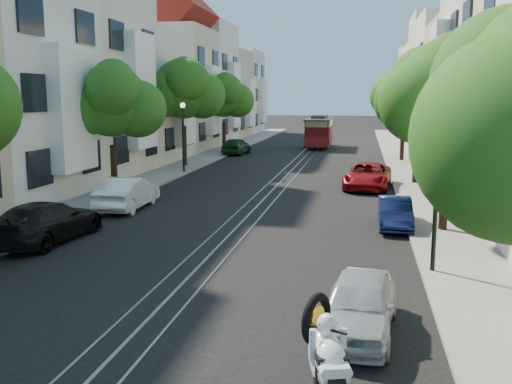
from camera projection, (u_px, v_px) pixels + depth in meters
The scene contains 25 objects.
ground at pixel (298, 164), 39.54m from camera, with size 200.00×200.00×0.00m, color black.
sidewalk_east at pixel (405, 166), 38.22m from camera, with size 2.50×80.00×0.12m, color gray.
sidewalk_west at pixel (197, 161), 40.84m from camera, with size 2.50×80.00×0.12m, color gray.
rail_left at pixel (290, 164), 39.64m from camera, with size 0.06×80.00×0.02m, color gray.
rail_slot at pixel (298, 164), 39.54m from camera, with size 0.06×80.00×0.02m, color gray.
rail_right at pixel (305, 164), 39.44m from camera, with size 0.06×80.00×0.02m, color gray.
lane_line at pixel (298, 164), 39.54m from camera, with size 0.08×80.00×0.01m, color tan.
townhouses_east at pixel (483, 88), 36.44m from camera, with size 7.75×72.00×12.00m.
townhouses_west at pixel (133, 90), 40.75m from camera, with size 7.75×72.00×11.76m.
tree_e_b at pixel (452, 94), 19.00m from camera, with size 4.93×4.08×6.68m.
tree_e_c at pixel (420, 97), 29.68m from camera, with size 4.84×3.99×6.52m.
tree_e_d at pixel (405, 93), 40.30m from camera, with size 5.01×4.16×6.85m.
tree_w_b at pixel (112, 102), 26.50m from camera, with size 4.72×3.87×6.27m.
tree_w_c at pixel (184, 90), 37.05m from camera, with size 5.13×4.28×7.09m.
tree_w_d at pixel (224, 97), 47.79m from camera, with size 4.84×3.99×6.52m.
lamp_east at pixel (438, 168), 14.66m from camera, with size 0.32×0.32×4.16m.
lamp_west at pixel (183, 127), 34.39m from camera, with size 0.32×0.32×4.16m.
sportbike_rider at pixel (327, 363), 8.05m from camera, with size 0.81×2.05×1.81m.
cable_car at pixel (319, 130), 51.74m from camera, with size 2.23×7.08×2.72m.
parked_car_e_near at pixel (359, 305), 11.33m from camera, with size 1.39×3.46×1.18m, color #ADB1BA.
parked_car_e_mid at pixel (395, 213), 20.44m from camera, with size 1.15×3.29×1.08m, color #0C143D.
parked_car_e_far at pixel (368, 176), 29.10m from camera, with size 2.16×4.69×1.30m, color maroon.
parked_car_w_near at pixel (47, 222), 18.43m from camera, with size 1.87×4.60×1.33m, color black.
parked_car_w_mid at pixel (128, 193), 23.80m from camera, with size 1.45×4.15×1.37m, color white.
parked_car_w_far at pixel (236, 146), 45.92m from camera, with size 1.62×4.02×1.37m, color #143416.
Camera 1 is at (4.37, -11.17, 4.69)m, focal length 40.00 mm.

